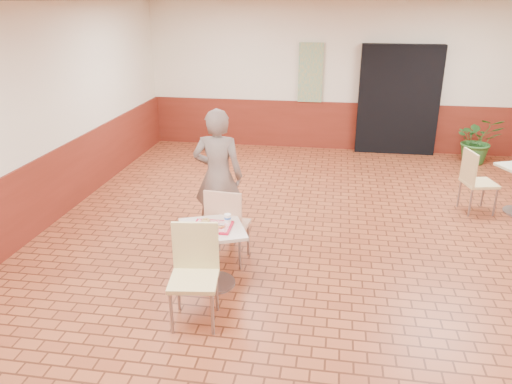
% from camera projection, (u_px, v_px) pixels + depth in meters
% --- Properties ---
extents(room_shell, '(8.01, 10.01, 3.01)m').
position_uv_depth(room_shell, '(337.00, 142.00, 5.65)').
color(room_shell, brown).
rests_on(room_shell, ground).
extents(wainscot_band, '(8.00, 10.00, 1.00)m').
position_uv_depth(wainscot_band, '(332.00, 222.00, 6.01)').
color(wainscot_band, maroon).
rests_on(wainscot_band, ground).
extents(corridor_doorway, '(1.60, 0.22, 2.20)m').
position_uv_depth(corridor_doorway, '(398.00, 100.00, 10.11)').
color(corridor_doorway, black).
rests_on(corridor_doorway, ground).
extents(promo_poster, '(0.50, 0.03, 1.20)m').
position_uv_depth(promo_poster, '(311.00, 73.00, 10.25)').
color(promo_poster, gray).
rests_on(promo_poster, wainscot_band).
extents(main_table, '(0.66, 0.66, 0.70)m').
position_uv_depth(main_table, '(213.00, 247.00, 5.48)').
color(main_table, beige).
rests_on(main_table, ground).
extents(chair_main_front, '(0.52, 0.52, 0.99)m').
position_uv_depth(chair_main_front, '(195.00, 268.00, 4.87)').
color(chair_main_front, '#E5D189').
rests_on(chair_main_front, ground).
extents(chair_main_back, '(0.49, 0.49, 0.97)m').
position_uv_depth(chair_main_back, '(226.00, 222.00, 5.90)').
color(chair_main_back, tan).
rests_on(chair_main_back, ground).
extents(customer, '(0.66, 0.44, 1.77)m').
position_uv_depth(customer, '(218.00, 176.00, 6.41)').
color(customer, '#706057').
rests_on(customer, ground).
extents(serving_tray, '(0.42, 0.33, 0.03)m').
position_uv_depth(serving_tray, '(212.00, 227.00, 5.39)').
color(serving_tray, '#B90D29').
rests_on(serving_tray, main_table).
extents(ring_donut, '(0.13, 0.13, 0.03)m').
position_uv_depth(ring_donut, '(206.00, 220.00, 5.48)').
color(ring_donut, '#B98D43').
rests_on(ring_donut, serving_tray).
extents(long_john_donut, '(0.15, 0.09, 0.04)m').
position_uv_depth(long_john_donut, '(219.00, 226.00, 5.33)').
color(long_john_donut, '#ED8D45').
rests_on(long_john_donut, serving_tray).
extents(paper_cup, '(0.08, 0.08, 0.09)m').
position_uv_depth(paper_cup, '(228.00, 218.00, 5.45)').
color(paper_cup, white).
rests_on(paper_cup, serving_tray).
extents(chair_second_left, '(0.52, 0.52, 0.95)m').
position_uv_depth(chair_second_left, '(475.00, 178.00, 7.40)').
color(chair_second_left, '#E5CE89').
rests_on(chair_second_left, ground).
extents(potted_plant, '(0.84, 0.73, 0.93)m').
position_uv_depth(potted_plant, '(478.00, 140.00, 9.67)').
color(potted_plant, '#306D2B').
rests_on(potted_plant, ground).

